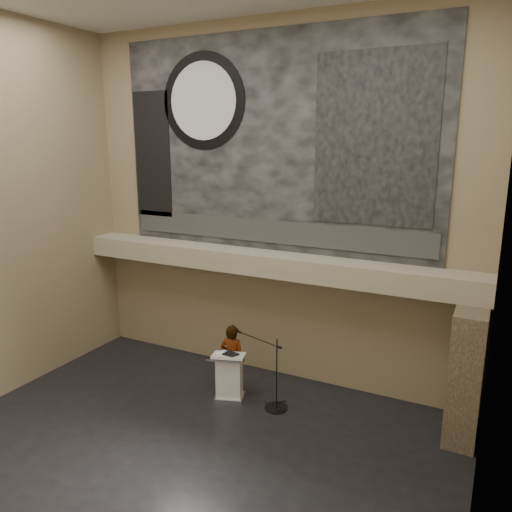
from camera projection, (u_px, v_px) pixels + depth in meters
The scene contains 18 objects.
floor at pixel (180, 456), 9.39m from camera, with size 10.00×10.00×0.00m, color black.
wall_back at pixel (271, 206), 11.88m from camera, with size 10.00×0.02×8.50m, color #897956.
wall_right at pixel (498, 269), 6.21m from camera, with size 0.02×8.00×8.50m, color #897956.
soffit at pixel (264, 263), 11.83m from camera, with size 10.00×0.80×0.50m, color gray.
sprinkler_left at pixel (206, 267), 12.55m from camera, with size 0.04×0.04×0.06m, color #B2893D.
sprinkler_right at pixel (340, 285), 11.02m from camera, with size 0.04×0.04×0.06m, color #B2893D.
banner at pixel (271, 144), 11.51m from camera, with size 8.00×0.05×5.00m, color black.
banner_text_strip at pixel (270, 231), 11.96m from camera, with size 7.76×0.02×0.55m, color #2C2C2C.
banner_clock_rim at pixel (203, 101), 12.04m from camera, with size 2.30×2.30×0.02m, color black.
banner_clock_face at pixel (203, 101), 12.02m from camera, with size 1.84×1.84×0.02m, color silver.
banner_building_print at pixel (374, 140), 10.41m from camera, with size 2.60×0.02×3.60m, color black.
banner_brick_print at pixel (153, 155), 13.04m from camera, with size 1.10×0.02×3.20m, color black.
stone_pier at pixel (466, 373), 9.77m from camera, with size 0.60×1.40×2.70m, color #463A2B.
lectern at pixel (229, 376), 11.34m from camera, with size 0.84×0.71×1.13m.
binder at pixel (231, 354), 11.15m from camera, with size 0.31×0.25×0.04m, color black.
papers at pixel (223, 353), 11.27m from camera, with size 0.22×0.30×0.01m, color white.
speaker_person at pixel (232, 359), 11.58m from camera, with size 0.61×0.40×1.67m, color white.
mic_stand at pixel (275, 397), 11.02m from camera, with size 1.44×0.64×1.64m.
Camera 1 is at (5.00, -6.72, 5.85)m, focal length 35.00 mm.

